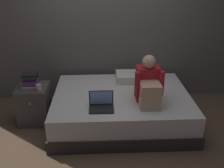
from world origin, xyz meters
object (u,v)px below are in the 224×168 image
at_px(nightstand, 34,104).
at_px(mug, 39,87).
at_px(bed, 121,108).
at_px(person_sitting, 148,86).
at_px(laptop, 101,104).
at_px(book_stack, 30,80).
at_px(pillow, 134,77).

relative_size(nightstand, mug, 6.36).
xyz_separation_m(bed, person_sitting, (0.33, -0.28, 0.49)).
bearing_deg(laptop, bed, 53.41).
bearing_deg(book_stack, mug, -40.98).
bearing_deg(bed, mug, -177.75).
xyz_separation_m(person_sitting, laptop, (-0.63, -0.13, -0.20)).
bearing_deg(laptop, mug, 157.69).
height_order(bed, person_sitting, person_sitting).
relative_size(bed, nightstand, 3.49).
bearing_deg(pillow, laptop, -121.79).
bearing_deg(bed, person_sitting, -39.79).
relative_size(bed, person_sitting, 3.05).
relative_size(bed, book_stack, 8.52).
height_order(nightstand, pillow, pillow).
distance_m(person_sitting, laptop, 0.67).
bearing_deg(mug, book_stack, 139.02).
bearing_deg(person_sitting, mug, 171.28).
bearing_deg(mug, laptop, -22.31).
bearing_deg(nightstand, mug, -42.69).
relative_size(laptop, pillow, 0.57).
height_order(bed, nightstand, nightstand).
relative_size(bed, mug, 22.22).
xyz_separation_m(book_stack, mug, (0.14, -0.12, -0.06)).
height_order(laptop, book_stack, book_stack).
height_order(person_sitting, mug, person_sitting).
distance_m(bed, nightstand, 1.30).
height_order(bed, mug, mug).
bearing_deg(pillow, person_sitting, -81.98).
distance_m(nightstand, pillow, 1.59).
relative_size(person_sitting, mug, 7.28).
xyz_separation_m(pillow, mug, (-1.40, -0.50, 0.08)).
distance_m(bed, laptop, 0.58).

